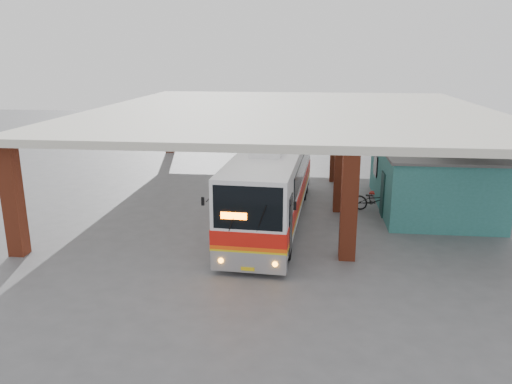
{
  "coord_description": "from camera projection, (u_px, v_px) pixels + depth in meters",
  "views": [
    {
      "loc": [
        1.56,
        -20.78,
        7.45
      ],
      "look_at": [
        -0.78,
        0.0,
        1.66
      ],
      "focal_mm": 35.0,
      "sensor_mm": 36.0,
      "label": 1
    }
  ],
  "objects": [
    {
      "name": "brick_columns",
      "position": [
        309.0,
        159.0,
        26.11
      ],
      "size": [
        20.1,
        21.6,
        4.35
      ],
      "color": "#933920",
      "rests_on": "ground"
    },
    {
      "name": "coach_bus",
      "position": [
        273.0,
        183.0,
        22.61
      ],
      "size": [
        3.32,
        12.76,
        3.68
      ],
      "rotation": [
        0.0,
        0.0,
        -0.05
      ],
      "color": "white",
      "rests_on": "ground"
    },
    {
      "name": "motorcycle",
      "position": [
        375.0,
        201.0,
        24.26
      ],
      "size": [
        2.31,
        1.58,
        1.15
      ],
      "primitive_type": "imported",
      "rotation": [
        0.0,
        0.0,
        1.16
      ],
      "color": "black",
      "rests_on": "ground"
    },
    {
      "name": "ground",
      "position": [
        273.0,
        229.0,
        22.05
      ],
      "size": [
        90.0,
        90.0,
        0.0
      ],
      "primitive_type": "plane",
      "color": "#515154",
      "rests_on": "ground"
    },
    {
      "name": "pedestrian",
      "position": [
        280.0,
        235.0,
        19.17
      ],
      "size": [
        0.58,
        0.4,
        1.51
      ],
      "primitive_type": "imported",
      "rotation": [
        0.0,
        0.0,
        3.21
      ],
      "color": "red",
      "rests_on": "ground"
    },
    {
      "name": "canopy_roof",
      "position": [
        293.0,
        111.0,
        27.03
      ],
      "size": [
        21.0,
        23.0,
        0.3
      ],
      "primitive_type": "cube",
      "color": "beige",
      "rests_on": "brick_columns"
    },
    {
      "name": "shop_building",
      "position": [
        431.0,
        178.0,
        24.66
      ],
      "size": [
        5.2,
        8.2,
        3.11
      ],
      "color": "#2C6F67",
      "rests_on": "ground"
    },
    {
      "name": "red_chair",
      "position": [
        376.0,
        190.0,
        26.75
      ],
      "size": [
        0.58,
        0.58,
        0.86
      ],
      "rotation": [
        0.0,
        0.0,
        -0.34
      ],
      "color": "#B51C13",
      "rests_on": "ground"
    }
  ]
}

